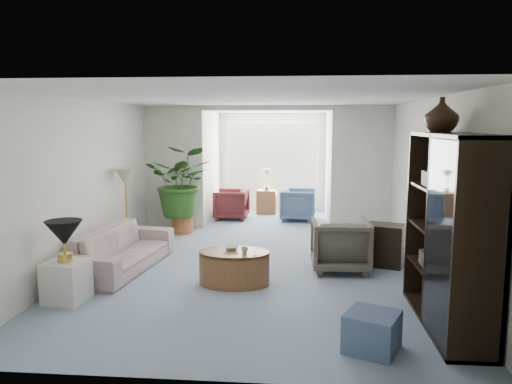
# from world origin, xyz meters

# --- Properties ---
(floor) EXTENTS (6.00, 6.00, 0.00)m
(floor) POSITION_xyz_m (0.00, 0.00, 0.00)
(floor) COLOR #8496AE
(floor) RESTS_ON ground
(sunroom_floor) EXTENTS (2.60, 2.60, 0.00)m
(sunroom_floor) POSITION_xyz_m (0.00, 4.10, 0.00)
(sunroom_floor) COLOR #8496AE
(sunroom_floor) RESTS_ON ground
(back_pier_left) EXTENTS (1.20, 0.12, 2.50)m
(back_pier_left) POSITION_xyz_m (-1.90, 3.00, 1.25)
(back_pier_left) COLOR white
(back_pier_left) RESTS_ON ground
(back_pier_right) EXTENTS (1.20, 0.12, 2.50)m
(back_pier_right) POSITION_xyz_m (1.90, 3.00, 1.25)
(back_pier_right) COLOR white
(back_pier_right) RESTS_ON ground
(back_header) EXTENTS (2.60, 0.12, 0.10)m
(back_header) POSITION_xyz_m (0.00, 3.00, 2.45)
(back_header) COLOR white
(back_header) RESTS_ON back_pier_left
(window_pane) EXTENTS (2.20, 0.02, 1.50)m
(window_pane) POSITION_xyz_m (0.00, 5.18, 1.40)
(window_pane) COLOR white
(window_blinds) EXTENTS (2.20, 0.02, 1.50)m
(window_blinds) POSITION_xyz_m (0.00, 5.15, 1.40)
(window_blinds) COLOR white
(framed_picture) EXTENTS (0.04, 0.50, 0.40)m
(framed_picture) POSITION_xyz_m (2.46, -0.10, 1.70)
(framed_picture) COLOR beige
(sofa) EXTENTS (1.06, 2.18, 0.61)m
(sofa) POSITION_xyz_m (-1.94, 0.04, 0.31)
(sofa) COLOR #C0B4A2
(sofa) RESTS_ON ground
(end_table) EXTENTS (0.50, 0.50, 0.50)m
(end_table) POSITION_xyz_m (-2.14, -1.31, 0.25)
(end_table) COLOR silver
(end_table) RESTS_ON ground
(table_lamp) EXTENTS (0.44, 0.44, 0.30)m
(table_lamp) POSITION_xyz_m (-2.14, -1.31, 0.85)
(table_lamp) COLOR black
(table_lamp) RESTS_ON end_table
(floor_lamp) EXTENTS (0.36, 0.36, 0.28)m
(floor_lamp) POSITION_xyz_m (-2.29, 1.24, 1.25)
(floor_lamp) COLOR beige
(floor_lamp) RESTS_ON ground
(coffee_table) EXTENTS (1.01, 1.01, 0.45)m
(coffee_table) POSITION_xyz_m (-0.20, -0.50, 0.23)
(coffee_table) COLOR brown
(coffee_table) RESTS_ON ground
(coffee_bowl) EXTENTS (0.21, 0.21, 0.05)m
(coffee_bowl) POSITION_xyz_m (-0.25, -0.40, 0.47)
(coffee_bowl) COLOR silver
(coffee_bowl) RESTS_ON coffee_table
(coffee_cup) EXTENTS (0.10, 0.10, 0.09)m
(coffee_cup) POSITION_xyz_m (-0.05, -0.60, 0.49)
(coffee_cup) COLOR #B6B29F
(coffee_cup) RESTS_ON coffee_table
(wingback_chair) EXTENTS (0.84, 0.86, 0.76)m
(wingback_chair) POSITION_xyz_m (1.27, 0.26, 0.38)
(wingback_chair) COLOR #60584C
(wingback_chair) RESTS_ON ground
(side_table_dark) EXTENTS (0.63, 0.57, 0.63)m
(side_table_dark) POSITION_xyz_m (1.97, 0.56, 0.32)
(side_table_dark) COLOR black
(side_table_dark) RESTS_ON ground
(entertainment_cabinet) EXTENTS (0.49, 1.84, 2.04)m
(entertainment_cabinet) POSITION_xyz_m (2.23, -1.62, 1.02)
(entertainment_cabinet) COLOR black
(entertainment_cabinet) RESTS_ON ground
(cabinet_urn) EXTENTS (0.37, 0.37, 0.39)m
(cabinet_urn) POSITION_xyz_m (2.23, -1.12, 2.24)
(cabinet_urn) COLOR #311C10
(cabinet_urn) RESTS_ON entertainment_cabinet
(ottoman) EXTENTS (0.61, 0.61, 0.37)m
(ottoman) POSITION_xyz_m (1.36, -2.31, 0.19)
(ottoman) COLOR slate
(ottoman) RESTS_ON ground
(plant_pot) EXTENTS (0.40, 0.40, 0.32)m
(plant_pot) POSITION_xyz_m (-1.62, 2.50, 0.16)
(plant_pot) COLOR #A75930
(plant_pot) RESTS_ON ground
(house_plant) EXTENTS (1.26, 1.09, 1.40)m
(house_plant) POSITION_xyz_m (-1.62, 2.50, 1.02)
(house_plant) COLOR #29531C
(house_plant) RESTS_ON plant_pot
(sunroom_chair_blue) EXTENTS (0.80, 0.78, 0.70)m
(sunroom_chair_blue) POSITION_xyz_m (0.65, 3.98, 0.35)
(sunroom_chair_blue) COLOR slate
(sunroom_chair_blue) RESTS_ON ground
(sunroom_chair_maroon) EXTENTS (0.77, 0.75, 0.67)m
(sunroom_chair_maroon) POSITION_xyz_m (-0.85, 3.98, 0.33)
(sunroom_chair_maroon) COLOR #5A1F21
(sunroom_chair_maroon) RESTS_ON ground
(sunroom_table) EXTENTS (0.48, 0.38, 0.56)m
(sunroom_table) POSITION_xyz_m (-0.10, 4.73, 0.28)
(sunroom_table) COLOR brown
(sunroom_table) RESTS_ON ground
(shelf_clutter) EXTENTS (0.30, 1.03, 1.06)m
(shelf_clutter) POSITION_xyz_m (2.18, -1.69, 1.09)
(shelf_clutter) COLOR #2B2621
(shelf_clutter) RESTS_ON entertainment_cabinet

